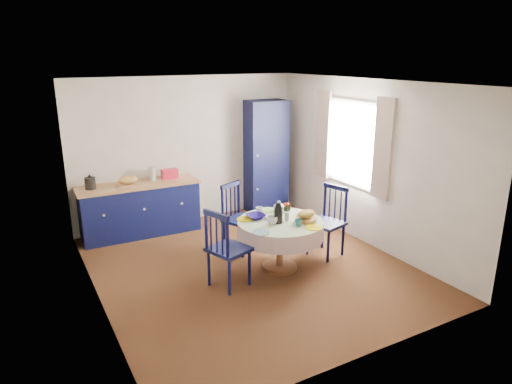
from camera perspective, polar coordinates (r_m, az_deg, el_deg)
floor at (r=6.41m, az=-0.71°, el=-9.37°), size 4.50×4.50×0.00m
ceiling at (r=5.76m, az=-0.80°, el=13.54°), size 4.50×4.50×0.00m
wall_back at (r=7.97m, az=-8.47°, el=5.20°), size 4.00×0.02×2.50m
wall_left at (r=5.36m, az=-19.95°, el=-1.37°), size 0.02×4.50×2.50m
wall_right at (r=7.10m, az=13.63°, el=3.49°), size 0.02×4.50×2.50m
window at (r=7.24m, az=11.91°, el=6.07°), size 0.10×1.74×1.45m
kitchen_counter at (r=7.63m, az=-14.30°, el=-1.94°), size 1.93×0.64×1.10m
pantry_cabinet at (r=8.38m, az=1.22°, el=4.40°), size 0.77×0.58×2.06m
dining_table at (r=6.16m, az=3.12°, el=-4.63°), size 1.15×1.15×0.98m
chair_left at (r=5.71m, az=-3.76°, el=-7.03°), size 0.57×0.58×1.04m
chair_far at (r=6.77m, az=-2.18°, el=-3.17°), size 0.59×0.58×1.02m
chair_right at (r=6.70m, az=9.00°, el=-3.56°), size 0.54×0.56×1.03m
mug_a at (r=5.98m, az=2.05°, el=-3.55°), size 0.13×0.13×0.11m
mug_b at (r=5.94m, az=5.33°, el=-3.84°), size 0.10×0.10×0.09m
mug_c at (r=6.46m, az=3.88°, el=-2.10°), size 0.11×0.11×0.09m
mug_d at (r=6.35m, az=0.43°, el=-2.35°), size 0.11×0.11×0.10m
cobalt_bowl at (r=6.18m, az=-0.05°, el=-3.07°), size 0.25×0.25×0.06m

